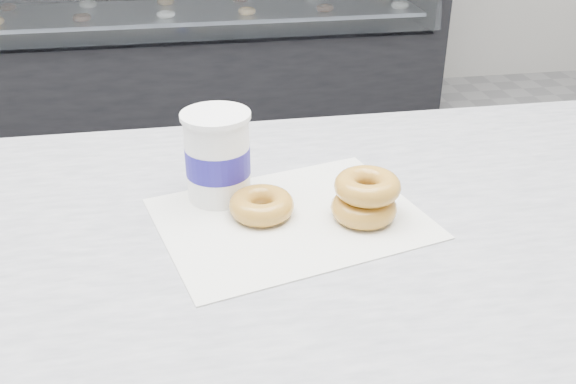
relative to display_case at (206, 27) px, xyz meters
name	(u,v)px	position (x,y,z in m)	size (l,w,h in m)	color
display_case	(206,27)	(0.00, 0.00, 0.00)	(2.40, 0.74, 1.25)	black
wax_paper	(291,218)	(-0.02, -2.69, 0.41)	(0.34, 0.26, 0.00)	silver
donut_single	(262,205)	(-0.06, -2.68, 0.43)	(0.09, 0.09, 0.03)	gold
donut_stack	(366,197)	(0.07, -2.70, 0.44)	(0.12, 0.12, 0.06)	gold
coffee_cup	(218,156)	(-0.11, -2.61, 0.47)	(0.12, 0.12, 0.13)	white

